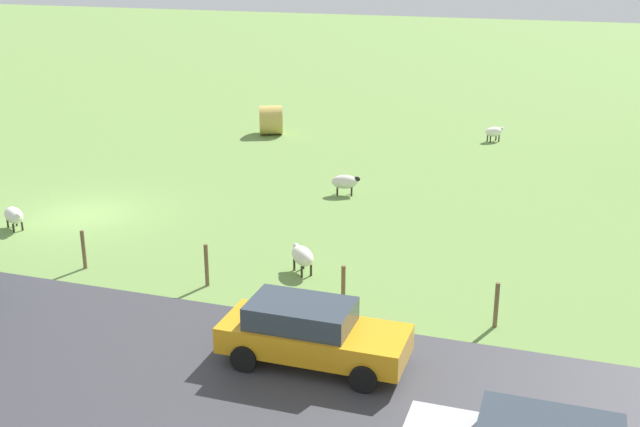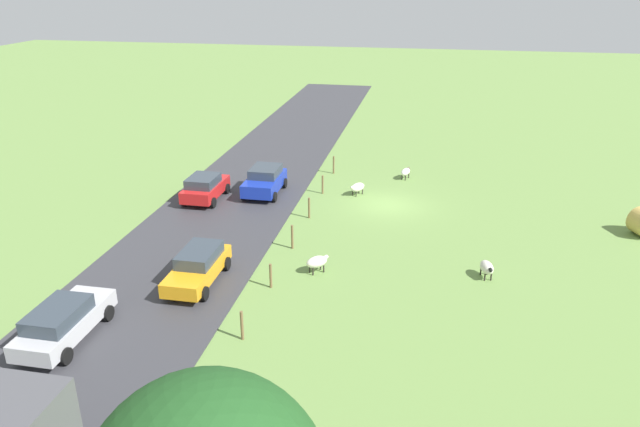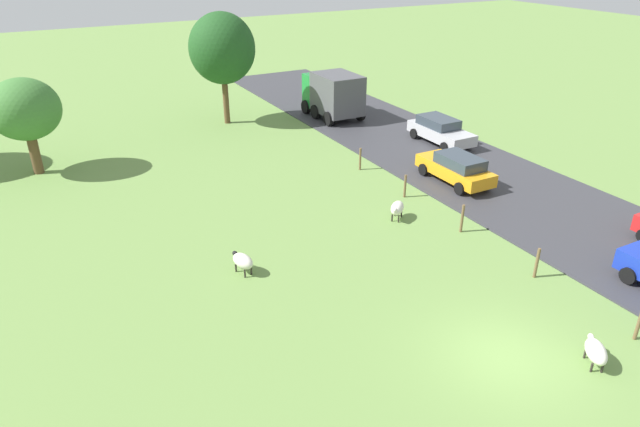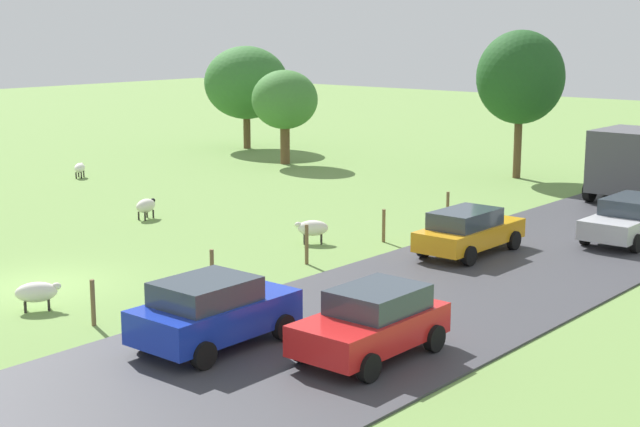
{
  "view_description": "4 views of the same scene",
  "coord_description": "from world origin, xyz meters",
  "views": [
    {
      "loc": [
        23.64,
        16.86,
        9.7
      ],
      "look_at": [
        0.82,
        9.34,
        1.33
      ],
      "focal_mm": 44.67,
      "sensor_mm": 36.0,
      "label": 1
    },
    {
      "loc": [
        -2.35,
        34.0,
        13.33
      ],
      "look_at": [
        3.33,
        4.8,
        1.14
      ],
      "focal_mm": 33.37,
      "sensor_mm": 36.0,
      "label": 2
    },
    {
      "loc": [
        -11.45,
        -9.29,
        11.65
      ],
      "look_at": [
        -1.43,
        9.3,
        1.25
      ],
      "focal_mm": 31.71,
      "sensor_mm": 36.0,
      "label": 3
    },
    {
      "loc": [
        23.82,
        -15.39,
        7.57
      ],
      "look_at": [
        3.6,
        8.57,
        1.33
      ],
      "focal_mm": 53.28,
      "sensor_mm": 36.0,
      "label": 4
    }
  ],
  "objects": [
    {
      "name": "car_1",
      "position": [
        11.28,
        1.33,
        0.89
      ],
      "size": [
        2.09,
        3.9,
        1.59
      ],
      "color": "red",
      "rests_on": "road_strip"
    },
    {
      "name": "fence_post_0",
      "position": [
        4.35,
        -5.48,
        0.63
      ],
      "size": [
        0.12,
        0.12,
        1.25
      ],
      "primitive_type": "cylinder",
      "color": "brown",
      "rests_on": "ground_plane"
    },
    {
      "name": "road_strip",
      "position": [
        9.54,
        0.0,
        0.03
      ],
      "size": [
        8.0,
        80.0,
        0.06
      ],
      "primitive_type": "cube",
      "color": "#38383D",
      "rests_on": "ground_plane"
    },
    {
      "name": "fence_post_5",
      "position": [
        4.35,
        15.35,
        0.63
      ],
      "size": [
        0.12,
        0.12,
        1.25
      ],
      "primitive_type": "cylinder",
      "color": "brown",
      "rests_on": "ground_plane"
    },
    {
      "name": "fence_post_4",
      "position": [
        4.35,
        11.19,
        0.59
      ],
      "size": [
        0.12,
        0.12,
        1.18
      ],
      "primitive_type": "cylinder",
      "color": "brown",
      "rests_on": "ground_plane"
    },
    {
      "name": "car_2",
      "position": [
        7.97,
        -0.52,
        0.93
      ],
      "size": [
        2.19,
        4.04,
        1.67
      ],
      "color": "#1933B2",
      "rests_on": "road_strip"
    },
    {
      "name": "sheep_3",
      "position": [
        -0.71,
        -5.27,
        0.5
      ],
      "size": [
        0.8,
        1.19,
        0.74
      ],
      "color": "white",
      "rests_on": "ground_plane"
    },
    {
      "name": "car_0",
      "position": [
        11.04,
        16.74,
        0.87
      ],
      "size": [
        2.03,
        4.59,
        1.55
      ],
      "color": "#B7B7BC",
      "rests_on": "road_strip"
    },
    {
      "name": "sheep_1",
      "position": [
        2.59,
        9.36,
        0.56
      ],
      "size": [
        1.17,
        1.14,
        0.84
      ],
      "color": "silver",
      "rests_on": "ground_plane"
    },
    {
      "name": "fence_post_3",
      "position": [
        4.35,
        7.02,
        0.65
      ],
      "size": [
        0.12,
        0.12,
        1.3
      ],
      "primitive_type": "cylinder",
      "color": "brown",
      "rests_on": "ground_plane"
    },
    {
      "name": "sheep_4",
      "position": [
        -5.27,
        8.38,
        0.54
      ],
      "size": [
        0.8,
        1.19,
        0.81
      ],
      "color": "silver",
      "rests_on": "ground_plane"
    },
    {
      "name": "fence_post_2",
      "position": [
        4.35,
        2.85,
        0.62
      ],
      "size": [
        0.12,
        0.12,
        1.24
      ],
      "primitive_type": "cylinder",
      "color": "brown",
      "rests_on": "ground_plane"
    },
    {
      "name": "sheep_0",
      "position": [
        2.12,
        -1.49,
        0.51
      ],
      "size": [
        1.07,
        1.23,
        0.79
      ],
      "color": "silver",
      "rests_on": "ground_plane"
    },
    {
      "name": "ground_plane",
      "position": [
        0.0,
        0.0,
        0.0
      ],
      "size": [
        160.0,
        160.0,
        0.0
      ],
      "primitive_type": "plane",
      "color": "#6B8E47"
    },
    {
      "name": "car_3",
      "position": [
        7.71,
        11.38,
        0.86
      ],
      "size": [
        1.94,
        4.45,
        1.52
      ],
      "color": "orange",
      "rests_on": "road_strip"
    },
    {
      "name": "fence_post_1",
      "position": [
        4.35,
        -1.32,
        0.61
      ],
      "size": [
        0.12,
        0.12,
        1.21
      ],
      "primitive_type": "cylinder",
      "color": "brown",
      "rests_on": "ground_plane"
    }
  ]
}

